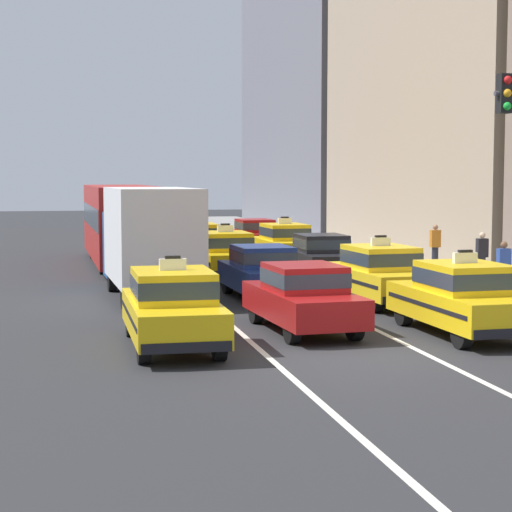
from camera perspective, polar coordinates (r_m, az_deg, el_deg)
The scene contains 21 objects.
ground_plane at distance 18.12m, azimuth 6.08°, elevation -6.45°, with size 160.00×160.00×0.00m, color #2B2B2D.
lane_stripe_left_center at distance 37.25m, azimuth -5.95°, elevation -0.52°, with size 0.14×80.00×0.01m, color silver.
lane_stripe_center_right at distance 37.72m, azimuth -1.11°, elevation -0.43°, with size 0.14×80.00×0.01m, color silver.
sidewalk_curb at distance 34.50m, azimuth 9.67°, elevation -0.89°, with size 4.00×90.00×0.15m, color gray.
taxi_left_nearest at distance 19.03m, azimuth -5.29°, elevation -3.20°, with size 1.82×4.56×1.96m.
box_truck_left_second at distance 27.14m, azimuth -6.81°, elevation 1.16°, with size 2.51×7.04×3.27m.
bus_left_third at distance 37.04m, azimuth -8.47°, elevation 2.23°, with size 2.75×11.25×3.22m.
sedan_center_nearest at distance 20.97m, azimuth 3.00°, elevation -2.51°, with size 2.04×4.41×1.58m.
sedan_center_second at distance 26.50m, azimuth 0.37°, elevation -0.92°, with size 1.91×4.36×1.58m.
taxi_center_third at distance 31.77m, azimuth -1.98°, elevation 0.13°, with size 1.89×4.59×1.96m.
taxi_center_fourth at distance 37.59m, azimuth -3.83°, elevation 0.88°, with size 1.91×4.60×1.96m.
sedan_center_fifth at distance 43.53m, azimuth -4.68°, elevation 1.40°, with size 1.77×4.30×1.58m.
taxi_center_sixth at distance 48.84m, azimuth -5.53°, elevation 1.83°, with size 2.01×4.63×1.96m.
taxi_right_nearest at distance 20.99m, azimuth 12.88°, elevation -2.54°, with size 1.95×4.61×1.96m.
taxi_right_second at distance 25.70m, azimuth 7.75°, elevation -1.08°, with size 2.10×4.66×1.96m.
sedan_right_third at distance 31.73m, azimuth 4.10°, elevation 0.05°, with size 1.80×4.31×1.58m.
taxi_right_fourth at distance 37.19m, azimuth 1.77°, elevation 0.84°, with size 2.00×4.63×1.96m.
sedan_right_fifth at distance 42.86m, azimuth -0.09°, elevation 1.36°, with size 1.87×4.35×1.58m.
pedestrian_near_crosswalk at distance 30.38m, azimuth 14.06°, elevation -0.05°, with size 0.36×0.24×1.64m.
pedestrian_by_storefront at distance 26.73m, azimuth 15.37°, elevation -0.82°, with size 0.47×0.24×1.61m.
pedestrian_trailing at distance 33.77m, azimuth 11.24°, elevation 0.55°, with size 0.36×0.24×1.70m.
Camera 1 is at (-5.58, -16.86, 3.60)m, focal length 63.40 mm.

